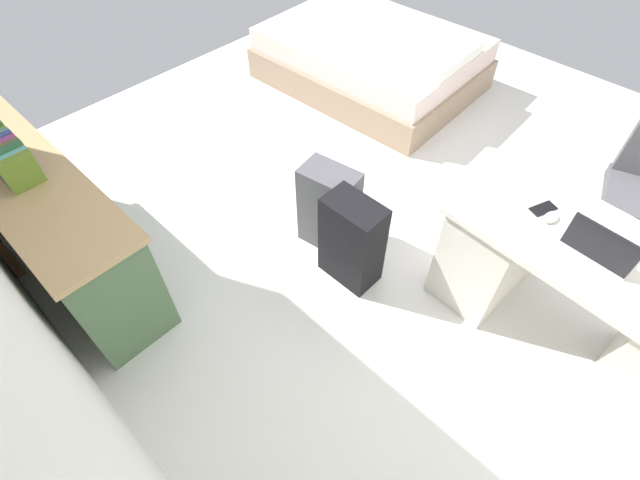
% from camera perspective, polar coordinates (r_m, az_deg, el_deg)
% --- Properties ---
extents(ground_plane, '(5.66, 5.66, 0.00)m').
position_cam_1_polar(ground_plane, '(3.46, 9.00, 4.22)').
color(ground_plane, silver).
extents(desk, '(1.48, 0.75, 0.74)m').
position_cam_1_polar(desk, '(2.80, 28.93, -5.97)').
color(desk, silver).
rests_on(desk, ground_plane).
extents(credenza, '(1.80, 0.48, 0.79)m').
position_cam_1_polar(credenza, '(3.21, -30.37, 1.91)').
color(credenza, '#4C6B47').
rests_on(credenza, ground_plane).
extents(bed, '(1.95, 1.47, 0.58)m').
position_cam_1_polar(bed, '(4.68, 6.46, 21.39)').
color(bed, gray).
rests_on(bed, ground_plane).
extents(suitcase_black, '(0.36, 0.22, 0.62)m').
position_cam_1_polar(suitcase_black, '(2.78, 3.97, -0.17)').
color(suitcase_black, black).
rests_on(suitcase_black, ground_plane).
extents(suitcase_spare_grey, '(0.39, 0.27, 0.61)m').
position_cam_1_polar(suitcase_spare_grey, '(2.98, 1.11, 3.97)').
color(suitcase_spare_grey, '#4C4C51').
rests_on(suitcase_spare_grey, ground_plane).
extents(laptop, '(0.32, 0.24, 0.21)m').
position_cam_1_polar(laptop, '(2.49, 31.49, -0.72)').
color(laptop, '#B7B7BC').
rests_on(laptop, desk).
extents(computer_mouse, '(0.07, 0.10, 0.03)m').
position_cam_1_polar(computer_mouse, '(2.57, 26.75, 2.53)').
color(computer_mouse, white).
rests_on(computer_mouse, desk).
extents(cell_phone_by_mouse, '(0.11, 0.15, 0.01)m').
position_cam_1_polar(cell_phone_by_mouse, '(2.62, 25.94, 3.53)').
color(cell_phone_by_mouse, black).
rests_on(cell_phone_by_mouse, desk).
extents(book_row, '(0.36, 0.17, 0.21)m').
position_cam_1_polar(book_row, '(2.92, -34.17, 8.38)').
color(book_row, olive).
rests_on(book_row, credenza).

